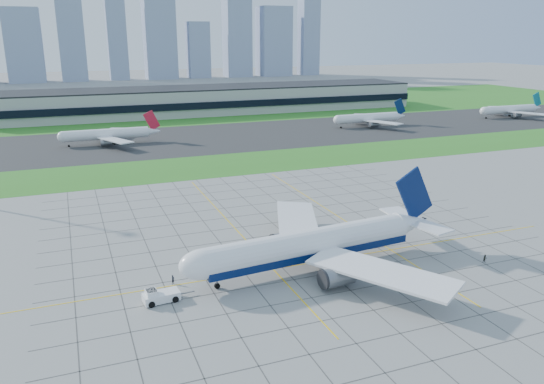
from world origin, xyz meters
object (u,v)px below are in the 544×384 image
object	(u,v)px
airliner	(311,245)
pushback_tug	(159,296)
crew_far	(485,259)
distant_jet_2	(369,118)
crew_near	(173,280)
distant_jet_1	(108,134)
distant_jet_3	(510,109)

from	to	relation	value
airliner	pushback_tug	size ratio (longest dim) A/B	6.29
crew_far	distant_jet_2	distance (m)	175.74
crew_far	crew_near	bearing A→B (deg)	179.58
crew_far	pushback_tug	bearing A→B (deg)	-174.56
distant_jet_1	airliner	bearing A→B (deg)	-79.80
pushback_tug	distant_jet_1	bearing A→B (deg)	83.16
airliner	crew_far	bearing A→B (deg)	-22.19
crew_far	distant_jet_3	size ratio (longest dim) A/B	0.04
airliner	crew_near	bearing A→B (deg)	168.51
distant_jet_1	distant_jet_3	world-z (taller)	same
pushback_tug	crew_near	bearing A→B (deg)	54.42
airliner	distant_jet_1	distance (m)	152.62
crew_near	crew_far	bearing A→B (deg)	-52.87
pushback_tug	distant_jet_3	size ratio (longest dim) A/B	0.22
crew_near	crew_far	xyz separation A→B (m)	(62.74, -13.70, -0.03)
distant_jet_1	distant_jet_3	distance (m)	226.87
distant_jet_2	crew_near	bearing A→B (deg)	-131.91
pushback_tug	distant_jet_2	world-z (taller)	distant_jet_2
crew_near	distant_jet_1	bearing A→B (deg)	49.22
distant_jet_2	pushback_tug	bearing A→B (deg)	-131.51
pushback_tug	distant_jet_2	bearing A→B (deg)	43.24
airliner	distant_jet_1	bearing A→B (deg)	94.95
distant_jet_1	crew_far	bearing A→B (deg)	-68.89
airliner	distant_jet_3	bearing A→B (deg)	31.59
pushback_tug	crew_far	bearing A→B (deg)	-11.71
airliner	distant_jet_2	size ratio (longest dim) A/B	1.39
crew_near	crew_far	size ratio (longest dim) A/B	1.04
pushback_tug	distant_jet_3	xyz separation A→B (m)	(231.11, 152.92, 3.33)
crew_near	distant_jet_1	size ratio (longest dim) A/B	0.04
distant_jet_1	distant_jet_2	world-z (taller)	same
crew_near	distant_jet_2	size ratio (longest dim) A/B	0.04
airliner	pushback_tug	bearing A→B (deg)	-179.46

